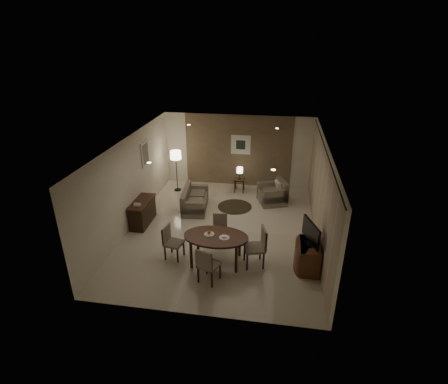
% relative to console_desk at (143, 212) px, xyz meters
% --- Properties ---
extents(room_shell, '(5.50, 7.00, 2.70)m').
position_rel_console_desk_xyz_m(room_shell, '(2.49, 0.40, 0.98)').
color(room_shell, beige).
rests_on(room_shell, ground).
extents(taupe_accent, '(3.96, 0.03, 2.70)m').
position_rel_console_desk_xyz_m(taupe_accent, '(2.49, 3.48, 0.98)').
color(taupe_accent, '#7B644C').
rests_on(taupe_accent, wall_back).
extents(curtain_wall, '(0.08, 6.70, 2.58)m').
position_rel_console_desk_xyz_m(curtain_wall, '(5.17, 0.00, 0.95)').
color(curtain_wall, beige).
rests_on(curtain_wall, wall_right).
extents(curtain_rod, '(0.03, 6.80, 0.03)m').
position_rel_console_desk_xyz_m(curtain_rod, '(5.17, 0.00, 2.27)').
color(curtain_rod, black).
rests_on(curtain_rod, wall_right).
extents(art_back_frame, '(0.72, 0.03, 0.72)m').
position_rel_console_desk_xyz_m(art_back_frame, '(2.59, 3.46, 1.23)').
color(art_back_frame, silver).
rests_on(art_back_frame, wall_back).
extents(art_back_canvas, '(0.34, 0.01, 0.34)m').
position_rel_console_desk_xyz_m(art_back_canvas, '(2.59, 3.44, 1.23)').
color(art_back_canvas, black).
rests_on(art_back_canvas, wall_back).
extents(art_left_frame, '(0.03, 0.60, 0.80)m').
position_rel_console_desk_xyz_m(art_left_frame, '(-0.23, 1.20, 1.48)').
color(art_left_frame, silver).
rests_on(art_left_frame, wall_left).
extents(art_left_canvas, '(0.01, 0.46, 0.64)m').
position_rel_console_desk_xyz_m(art_left_canvas, '(-0.21, 1.20, 1.48)').
color(art_left_canvas, gray).
rests_on(art_left_canvas, wall_left).
extents(downlight_nl, '(0.10, 0.10, 0.01)m').
position_rel_console_desk_xyz_m(downlight_nl, '(1.09, -1.80, 2.31)').
color(downlight_nl, white).
rests_on(downlight_nl, ceiling).
extents(downlight_nr, '(0.10, 0.10, 0.01)m').
position_rel_console_desk_xyz_m(downlight_nr, '(3.89, -1.80, 2.31)').
color(downlight_nr, white).
rests_on(downlight_nr, ceiling).
extents(downlight_fl, '(0.10, 0.10, 0.01)m').
position_rel_console_desk_xyz_m(downlight_fl, '(1.09, 1.80, 2.31)').
color(downlight_fl, white).
rests_on(downlight_fl, ceiling).
extents(downlight_fr, '(0.10, 0.10, 0.01)m').
position_rel_console_desk_xyz_m(downlight_fr, '(3.89, 1.80, 2.31)').
color(downlight_fr, white).
rests_on(downlight_fr, ceiling).
extents(console_desk, '(0.48, 1.20, 0.75)m').
position_rel_console_desk_xyz_m(console_desk, '(0.00, 0.00, 0.00)').
color(console_desk, '#411D14').
rests_on(console_desk, floor).
extents(telephone, '(0.20, 0.14, 0.09)m').
position_rel_console_desk_xyz_m(telephone, '(0.00, -0.30, 0.43)').
color(telephone, white).
rests_on(telephone, console_desk).
extents(tv_cabinet, '(0.48, 0.90, 0.70)m').
position_rel_console_desk_xyz_m(tv_cabinet, '(4.89, -1.50, -0.03)').
color(tv_cabinet, brown).
rests_on(tv_cabinet, floor).
extents(flat_tv, '(0.36, 0.85, 0.60)m').
position_rel_console_desk_xyz_m(flat_tv, '(4.87, -1.50, 0.65)').
color(flat_tv, black).
rests_on(flat_tv, tv_cabinet).
extents(dining_table, '(1.63, 1.02, 0.76)m').
position_rel_console_desk_xyz_m(dining_table, '(2.58, -1.60, 0.01)').
color(dining_table, '#411D14').
rests_on(dining_table, floor).
extents(chair_near, '(0.58, 0.58, 0.93)m').
position_rel_console_desk_xyz_m(chair_near, '(2.55, -2.36, 0.09)').
color(chair_near, '#7B6F5F').
rests_on(chair_near, floor).
extents(chair_far, '(0.48, 0.48, 0.84)m').
position_rel_console_desk_xyz_m(chair_far, '(2.54, -0.74, 0.05)').
color(chair_far, '#7B6F5F').
rests_on(chair_far, floor).
extents(chair_left, '(0.50, 0.50, 0.90)m').
position_rel_console_desk_xyz_m(chair_left, '(1.47, -1.59, 0.07)').
color(chair_left, '#7B6F5F').
rests_on(chair_left, floor).
extents(chair_right, '(0.61, 0.61, 1.02)m').
position_rel_console_desk_xyz_m(chair_right, '(3.54, -1.57, 0.14)').
color(chair_right, '#7B6F5F').
rests_on(chair_right, floor).
extents(plate_a, '(0.26, 0.26, 0.02)m').
position_rel_console_desk_xyz_m(plate_a, '(2.40, -1.55, 0.40)').
color(plate_a, white).
rests_on(plate_a, dining_table).
extents(plate_b, '(0.26, 0.26, 0.02)m').
position_rel_console_desk_xyz_m(plate_b, '(2.80, -1.65, 0.40)').
color(plate_b, white).
rests_on(plate_b, dining_table).
extents(fruit_apple, '(0.09, 0.09, 0.09)m').
position_rel_console_desk_xyz_m(fruit_apple, '(2.40, -1.55, 0.45)').
color(fruit_apple, '#C25B16').
rests_on(fruit_apple, plate_a).
extents(napkin, '(0.12, 0.08, 0.03)m').
position_rel_console_desk_xyz_m(napkin, '(2.80, -1.65, 0.42)').
color(napkin, white).
rests_on(napkin, plate_b).
extents(round_rug, '(1.15, 1.15, 0.01)m').
position_rel_console_desk_xyz_m(round_rug, '(2.64, 1.54, -0.37)').
color(round_rug, '#382F1F').
rests_on(round_rug, floor).
extents(sofa, '(1.58, 0.91, 0.71)m').
position_rel_console_desk_xyz_m(sofa, '(1.35, 1.23, -0.02)').
color(sofa, '#7B6F5F').
rests_on(sofa, floor).
extents(armchair, '(1.11, 1.14, 0.81)m').
position_rel_console_desk_xyz_m(armchair, '(3.86, 2.08, 0.03)').
color(armchair, '#7B6F5F').
rests_on(armchair, floor).
extents(side_table, '(0.38, 0.38, 0.49)m').
position_rel_console_desk_xyz_m(side_table, '(2.64, 2.84, -0.13)').
color(side_table, black).
rests_on(side_table, floor).
extents(table_lamp, '(0.22, 0.22, 0.50)m').
position_rel_console_desk_xyz_m(table_lamp, '(2.64, 2.84, 0.36)').
color(table_lamp, '#FFEAC1').
rests_on(table_lamp, side_table).
extents(floor_lamp, '(0.39, 0.39, 1.52)m').
position_rel_console_desk_xyz_m(floor_lamp, '(0.35, 2.57, 0.39)').
color(floor_lamp, '#FFE5B7').
rests_on(floor_lamp, floor).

